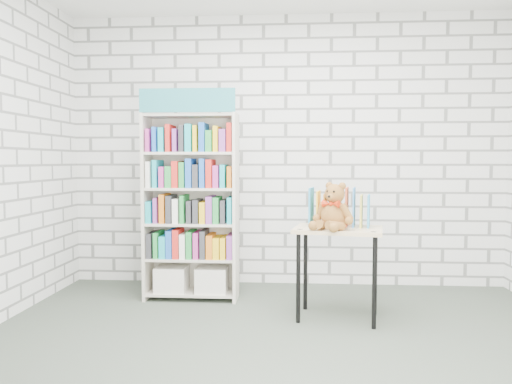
{
  "coord_description": "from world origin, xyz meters",
  "views": [
    {
      "loc": [
        0.06,
        -3.23,
        1.3
      ],
      "look_at": [
        -0.24,
        0.95,
        1.03
      ],
      "focal_mm": 35.0,
      "sensor_mm": 36.0,
      "label": 1
    }
  ],
  "objects": [
    {
      "name": "table_books",
      "position": [
        0.46,
        0.95,
        0.9
      ],
      "size": [
        0.52,
        0.3,
        0.29
      ],
      "color": "teal",
      "rests_on": "display_table"
    },
    {
      "name": "display_table",
      "position": [
        0.44,
        0.84,
        0.65
      ],
      "size": [
        0.77,
        0.6,
        0.75
      ],
      "color": "tan",
      "rests_on": "ground"
    },
    {
      "name": "bookshelf",
      "position": [
        -0.87,
        1.36,
        0.89
      ],
      "size": [
        0.86,
        0.34,
        1.94
      ],
      "color": "beige",
      "rests_on": "ground"
    },
    {
      "name": "ground",
      "position": [
        0.0,
        0.0,
        0.0
      ],
      "size": [
        4.5,
        4.5,
        0.0
      ],
      "primitive_type": "plane",
      "color": "#3C453A",
      "rests_on": "ground"
    },
    {
      "name": "room_shell",
      "position": [
        0.0,
        0.0,
        1.78
      ],
      "size": [
        4.52,
        4.02,
        2.81
      ],
      "color": "silver",
      "rests_on": "ground"
    },
    {
      "name": "teddy_bear",
      "position": [
        0.39,
        0.74,
        0.9
      ],
      "size": [
        0.36,
        0.35,
        0.38
      ],
      "color": "brown",
      "rests_on": "display_table"
    }
  ]
}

